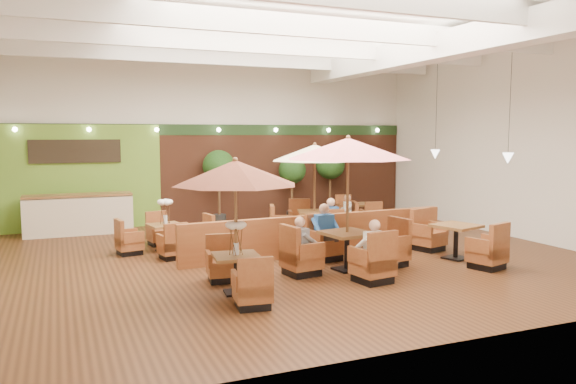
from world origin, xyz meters
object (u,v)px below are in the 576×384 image
diner_4 (346,210)px  table_3 (166,235)px  diner_3 (330,216)px  booth_divider (320,234)px  table_1 (348,180)px  table_2 (315,173)px  diner_0 (373,245)px  table_0 (236,191)px  topiary_1 (292,173)px  topiary_2 (330,167)px  table_4 (456,242)px  table_5 (357,214)px  diner_1 (325,227)px  diner_2 (302,240)px  topiary_0 (219,169)px  service_counter (79,214)px

diner_4 → table_3: bearing=116.0°
table_3 → diner_3: (4.19, -0.78, 0.34)m
table_3 → diner_4: 5.18m
booth_divider → table_1: table_1 is taller
table_2 → diner_0: table_2 is taller
booth_divider → table_0: bearing=-142.6°
table_0 → table_2: (3.65, 4.40, -0.08)m
topiary_1 → topiary_2: bearing=0.0°
table_0 → table_3: table_0 is taller
table_2 → table_4: table_2 is taller
table_4 → table_5: size_ratio=1.23×
diner_0 → diner_1: size_ratio=0.94×
diner_2 → diner_3: (1.99, 2.64, 0.01)m
table_0 → table_4: bearing=14.7°
table_2 → topiary_0: bearing=136.1°
service_counter → diner_0: (5.16, -7.87, 0.18)m
table_0 → topiary_2: (5.83, 7.78, -0.14)m
booth_divider → diner_4: (1.75, 1.95, 0.25)m
table_2 → table_3: 4.42m
table_3 → diner_0: 5.55m
table_0 → diner_4: table_0 is taller
booth_divider → table_4: size_ratio=2.43×
table_3 → diner_3: bearing=-20.9°
diner_4 → table_0: bearing=157.2°
table_5 → diner_1: bearing=-115.9°
booth_divider → table_5: bearing=46.8°
table_4 → diner_0: size_ratio=3.62×
booth_divider → topiary_2: topiary_2 is taller
table_2 → diner_3: (0.00, -0.98, -1.07)m
topiary_1 → diner_0: 8.29m
table_2 → diner_2: size_ratio=3.59×
table_5 → diner_4: diner_4 is taller
table_1 → table_4: size_ratio=1.00×
table_4 → table_1: bearing=163.4°
diner_3 → table_1: bearing=-97.5°
topiary_0 → diner_3: topiary_0 is taller
diner_1 → diner_2: 1.50m
table_5 → topiary_0: size_ratio=0.98×
booth_divider → diner_3: bearing=48.8°
diner_1 → service_counter: bearing=-47.1°
booth_divider → diner_3: size_ratio=8.96×
booth_divider → diner_0: size_ratio=8.80×
table_1 → diner_0: bearing=-98.7°
table_0 → topiary_2: 9.73m
topiary_2 → diner_4: 3.73m
diner_2 → diner_4: (2.98, 3.63, -0.01)m
table_0 → topiary_1: table_0 is taller
table_5 → diner_0: size_ratio=2.93×
table_1 → table_4: table_1 is taller
diner_3 → topiary_2: bearing=75.3°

